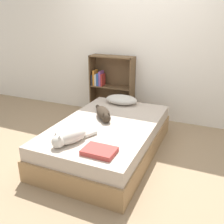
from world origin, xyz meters
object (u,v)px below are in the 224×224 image
object	(u,v)px
cat_dark	(103,113)
pillow	(121,100)
bookshelf	(111,85)
cat_light	(69,138)
bed	(108,138)

from	to	relation	value
cat_dark	pillow	bearing A→B (deg)	141.31
pillow	bookshelf	world-z (taller)	bookshelf
cat_light	cat_dark	xyz separation A→B (m)	(0.02, 0.80, -0.01)
bed	cat_light	bearing A→B (deg)	-102.20
bookshelf	cat_light	bearing A→B (deg)	-79.10
bed	pillow	xyz separation A→B (m)	(-0.12, 0.78, 0.28)
bed	bookshelf	size ratio (longest dim) A/B	1.82
bookshelf	bed	bearing A→B (deg)	-68.04
pillow	bookshelf	bearing A→B (deg)	128.21
bed	pillow	bearing A→B (deg)	98.48
bed	cat_light	xyz separation A→B (m)	(-0.14, -0.67, 0.29)
pillow	cat_light	size ratio (longest dim) A/B	0.95
bed	bookshelf	xyz separation A→B (m)	(-0.52, 1.30, 0.35)
cat_light	bookshelf	world-z (taller)	bookshelf
pillow	cat_light	world-z (taller)	cat_light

